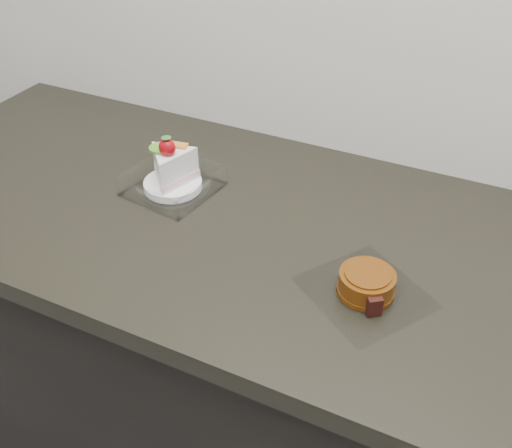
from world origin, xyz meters
TOP-DOWN VIEW (x-y plane):
  - counter at (0.00, 1.69)m, footprint 2.04×0.64m
  - cake_tray at (-0.42, 1.71)m, footprint 0.17×0.17m
  - mooncake_wrap at (0.01, 1.60)m, footprint 0.24×0.23m

SIDE VIEW (x-z plane):
  - counter at x=0.00m, z-range 0.00..0.90m
  - mooncake_wrap at x=0.01m, z-range 0.90..0.94m
  - cake_tray at x=-0.42m, z-range 0.87..0.99m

